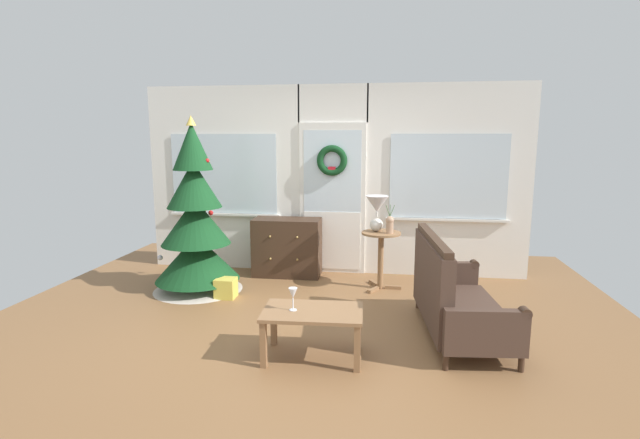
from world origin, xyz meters
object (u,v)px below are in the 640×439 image
table_lamp (377,208)px  dresser_cabinet (287,247)px  christmas_tree (196,229)px  wine_glass (293,294)px  side_table (381,249)px  coffee_table (313,317)px  gift_box (226,288)px  settee_sofa (452,297)px  flower_vase (390,224)px

table_lamp → dresser_cabinet: bearing=163.5°
christmas_tree → wine_glass: christmas_tree is taller
side_table → coffee_table: side_table is taller
table_lamp → gift_box: 2.04m
coffee_table → gift_box: (-1.25, 1.36, -0.24)m
settee_sofa → flower_vase: (-0.59, 1.26, 0.46)m
christmas_tree → dresser_cabinet: 1.28m
table_lamp → flower_vase: bearing=-32.0°
dresser_cabinet → gift_box: size_ratio=3.92×
table_lamp → flower_vase: table_lamp is taller
side_table → settee_sofa: bearing=-62.4°
settee_sofa → gift_box: 2.58m
settee_sofa → side_table: bearing=117.6°
side_table → gift_box: bearing=-161.1°
settee_sofa → wine_glass: settee_sofa is taller
table_lamp → gift_box: bearing=-159.3°
side_table → coffee_table: size_ratio=0.83×
side_table → gift_box: 1.92m
side_table → christmas_tree: bearing=-170.5°
dresser_cabinet → wine_glass: size_ratio=4.64×
coffee_table → wine_glass: size_ratio=4.43×
settee_sofa → table_lamp: (-0.75, 1.36, 0.62)m
gift_box → coffee_table: bearing=-47.4°
settee_sofa → dresser_cabinet: bearing=138.8°
coffee_table → wine_glass: wine_glass is taller
settee_sofa → wine_glass: bearing=-153.8°
flower_vase → dresser_cabinet: bearing=161.5°
christmas_tree → dresser_cabinet: size_ratio=2.33×
table_lamp → coffee_table: size_ratio=0.51×
side_table → wine_glass: bearing=-109.1°
christmas_tree → table_lamp: (2.16, 0.41, 0.23)m
christmas_tree → coffee_table: (1.69, -1.60, -0.41)m
dresser_cabinet → coffee_table: 2.48m
settee_sofa → gift_box: bearing=164.1°
christmas_tree → wine_glass: size_ratio=10.82×
dresser_cabinet → flower_vase: bearing=-18.5°
dresser_cabinet → wine_glass: 2.47m
side_table → flower_vase: size_ratio=2.04×
table_lamp → wine_glass: size_ratio=2.26×
wine_glass → gift_box: wine_glass is taller
christmas_tree → settee_sofa: 3.09m
christmas_tree → dresser_cabinet: christmas_tree is taller
christmas_tree → table_lamp: 2.21m
christmas_tree → settee_sofa: bearing=-18.0°
wine_glass → flower_vase: bearing=67.8°
flower_vase → wine_glass: flower_vase is taller
flower_vase → christmas_tree: bearing=-172.4°
table_lamp → coffee_table: 2.17m
side_table → wine_glass: 2.12m
coffee_table → table_lamp: bearing=76.9°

